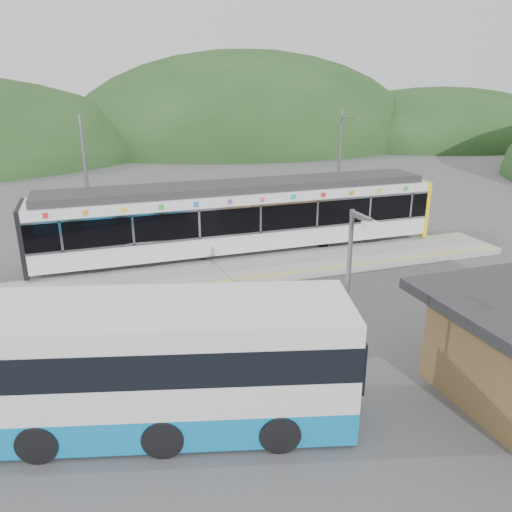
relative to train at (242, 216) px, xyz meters
name	(u,v)px	position (x,y,z in m)	size (l,w,h in m)	color
ground	(280,300)	(-0.25, -6.00, -2.06)	(120.00, 120.00, 0.00)	#4C4C4F
hills	(351,247)	(5.94, -0.71, -2.06)	(146.00, 149.00, 26.00)	#1E3D19
platform	(254,270)	(-0.25, -2.70, -1.91)	(26.00, 3.20, 0.30)	#9E9E99
yellow_line	(264,276)	(-0.25, -4.00, -1.76)	(26.00, 0.10, 0.01)	yellow
train	(242,216)	(0.00, 0.00, 0.00)	(20.44, 3.01, 3.74)	black
catenary_mast_west	(87,184)	(-7.25, 2.56, 1.58)	(0.18, 1.80, 7.00)	slate
catenary_mast_east	(339,169)	(6.75, 2.56, 1.58)	(0.18, 1.80, 7.00)	slate
bus	(108,369)	(-7.21, -11.90, -0.47)	(12.47, 5.90, 3.32)	#0C79BD
lamp_post	(350,289)	(-0.92, -12.63, 1.15)	(0.35, 0.96, 5.36)	slate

